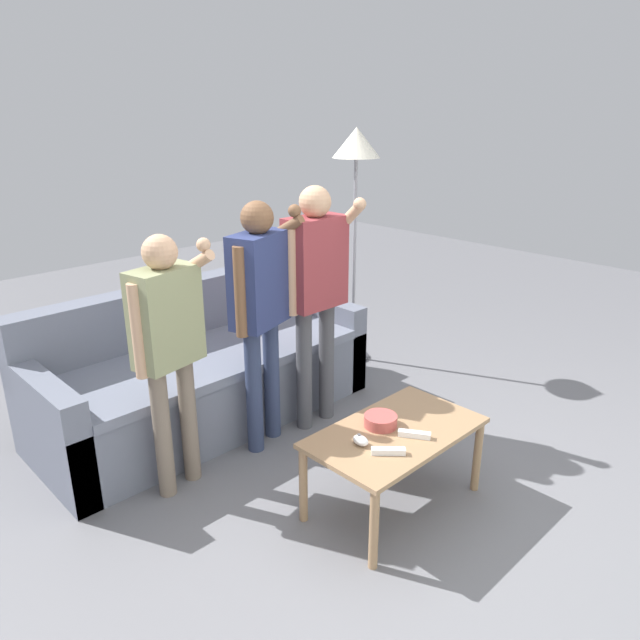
# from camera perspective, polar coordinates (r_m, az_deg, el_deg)

# --- Properties ---
(ground_plane) EXTENTS (12.00, 12.00, 0.00)m
(ground_plane) POSITION_cam_1_polar(r_m,az_deg,el_deg) (3.31, 5.44, -17.36)
(ground_plane) COLOR slate
(couch) EXTENTS (2.19, 0.91, 0.87)m
(couch) POSITION_cam_1_polar(r_m,az_deg,el_deg) (4.07, -11.22, -5.08)
(couch) COLOR slate
(couch) RESTS_ON ground
(coffee_table) EXTENTS (0.92, 0.53, 0.44)m
(coffee_table) POSITION_cam_1_polar(r_m,az_deg,el_deg) (3.12, 7.20, -11.36)
(coffee_table) COLOR #997551
(coffee_table) RESTS_ON ground
(snack_bowl) EXTENTS (0.17, 0.17, 0.06)m
(snack_bowl) POSITION_cam_1_polar(r_m,az_deg,el_deg) (3.11, 5.82, -9.56)
(snack_bowl) COLOR #B24C47
(snack_bowl) RESTS_ON coffee_table
(game_remote_nunchuk) EXTENTS (0.06, 0.09, 0.05)m
(game_remote_nunchuk) POSITION_cam_1_polar(r_m,az_deg,el_deg) (2.95, 3.91, -11.43)
(game_remote_nunchuk) COLOR white
(game_remote_nunchuk) RESTS_ON coffee_table
(floor_lamp) EXTENTS (0.36, 0.36, 1.85)m
(floor_lamp) POSITION_cam_1_polar(r_m,az_deg,el_deg) (4.63, 3.48, 15.09)
(floor_lamp) COLOR #2D2D33
(floor_lamp) RESTS_ON ground
(player_left) EXTENTS (0.44, 0.27, 1.41)m
(player_left) POSITION_cam_1_polar(r_m,az_deg,el_deg) (3.12, -14.36, -1.51)
(player_left) COLOR #756656
(player_left) RESTS_ON ground
(player_center) EXTENTS (0.48, 0.30, 1.51)m
(player_center) POSITION_cam_1_polar(r_m,az_deg,el_deg) (3.45, -5.74, 2.11)
(player_center) COLOR #2D3856
(player_center) RESTS_ON ground
(player_right) EXTENTS (0.46, 0.32, 1.56)m
(player_right) POSITION_cam_1_polar(r_m,az_deg,el_deg) (3.68, -0.43, 3.82)
(player_right) COLOR #47474C
(player_right) RESTS_ON ground
(game_remote_wand_near) EXTENTS (0.12, 0.15, 0.03)m
(game_remote_wand_near) POSITION_cam_1_polar(r_m,az_deg,el_deg) (3.04, 9.02, -10.75)
(game_remote_wand_near) COLOR white
(game_remote_wand_near) RESTS_ON coffee_table
(game_remote_wand_far) EXTENTS (0.14, 0.14, 0.03)m
(game_remote_wand_far) POSITION_cam_1_polar(r_m,az_deg,el_deg) (2.89, 6.56, -12.36)
(game_remote_wand_far) COLOR white
(game_remote_wand_far) RESTS_ON coffee_table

